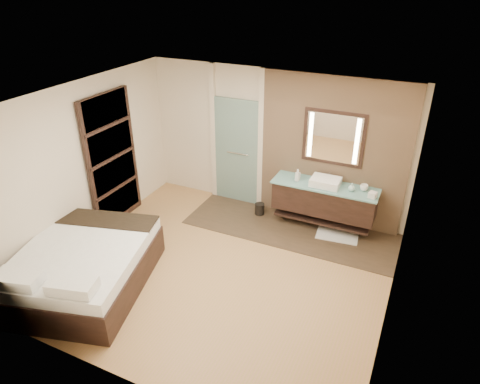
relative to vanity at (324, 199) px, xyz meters
The scene contains 15 objects.
floor 2.29m from the vanity, 119.83° to the right, with size 5.00×5.00×0.00m, color #A48044.
tile_strip 0.83m from the vanity, 147.54° to the right, with size 3.80×1.30×0.01m, color #382B1E.
stone_wall 0.82m from the vanity, 90.00° to the left, with size 2.60×0.08×2.70m, color tan.
vanity is the anchor object (origin of this frame).
mirror_unit 1.10m from the vanity, 90.00° to the left, with size 1.06×0.04×0.96m.
frosted_door 1.95m from the vanity, behind, with size 1.10×0.12×2.70m.
shoji_partition 3.82m from the vanity, 159.50° to the right, with size 0.06×1.20×2.40m.
bed 4.13m from the vanity, 131.77° to the right, with size 2.20×2.50×0.82m.
bath_mat 0.67m from the vanity, 24.42° to the right, with size 0.72×0.50×0.02m, color silver.
waste_bin 1.29m from the vanity, behind, with size 0.18×0.18×0.23m, color black.
tissue_box 0.90m from the vanity, ahead, with size 0.12×0.12×0.10m, color silver.
soap_bottle_a 0.64m from the vanity, behind, with size 0.09×0.09×0.23m, color silver.
soap_bottle_b 0.63m from the vanity, behind, with size 0.08×0.08×0.17m, color #B2B2B2.
soap_bottle_c 0.58m from the vanity, ahead, with size 0.11×0.11×0.14m, color #ADDAD5.
cup 0.73m from the vanity, ahead, with size 0.14×0.14×0.11m, color white.
Camera 1 is at (2.55, -4.74, 4.24)m, focal length 32.00 mm.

